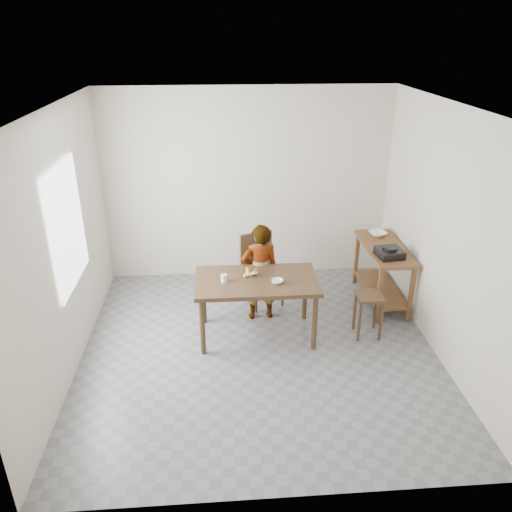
{
  "coord_description": "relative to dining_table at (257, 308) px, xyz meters",
  "views": [
    {
      "loc": [
        -0.39,
        -4.75,
        3.38
      ],
      "look_at": [
        0.0,
        0.4,
        1.0
      ],
      "focal_mm": 35.0,
      "sensor_mm": 36.0,
      "label": 1
    }
  ],
  "objects": [
    {
      "name": "glass_tumbler",
      "position": [
        -0.37,
        -0.03,
        0.42
      ],
      "size": [
        0.09,
        0.09,
        0.09
      ],
      "primitive_type": "cylinder",
      "rotation": [
        0.0,
        0.0,
        0.25
      ],
      "color": "white",
      "rests_on": "dining_table"
    },
    {
      "name": "wall_front",
      "position": [
        0.0,
        -2.32,
        0.98
      ],
      "size": [
        4.0,
        0.04,
        2.7
      ],
      "primitive_type": "cube",
      "color": "beige",
      "rests_on": "ground"
    },
    {
      "name": "wall_back",
      "position": [
        0.0,
        1.72,
        0.98
      ],
      "size": [
        4.0,
        0.04,
        2.7
      ],
      "primitive_type": "cube",
      "color": "beige",
      "rests_on": "ground"
    },
    {
      "name": "dining_table",
      "position": [
        0.0,
        0.0,
        0.0
      ],
      "size": [
        1.4,
        0.8,
        0.75
      ],
      "primitive_type": null,
      "color": "#412D1A",
      "rests_on": "floor"
    },
    {
      "name": "small_bowl",
      "position": [
        0.22,
        -0.1,
        0.4
      ],
      "size": [
        0.16,
        0.16,
        0.04
      ],
      "primitive_type": "imported",
      "rotation": [
        0.0,
        0.0,
        0.17
      ],
      "color": "white",
      "rests_on": "dining_table"
    },
    {
      "name": "window_pane",
      "position": [
        -1.97,
        -0.1,
        1.12
      ],
      "size": [
        0.02,
        1.1,
        1.3
      ],
      "primitive_type": "cube",
      "color": "white",
      "rests_on": "wall_left"
    },
    {
      "name": "ceiling",
      "position": [
        0.0,
        -0.3,
        2.35
      ],
      "size": [
        4.0,
        4.0,
        0.04
      ],
      "primitive_type": "cube",
      "color": "white",
      "rests_on": "wall_back"
    },
    {
      "name": "dining_chair",
      "position": [
        0.14,
        0.77,
        0.09
      ],
      "size": [
        0.59,
        0.59,
        0.94
      ],
      "primitive_type": null,
      "rotation": [
        0.0,
        0.0,
        0.38
      ],
      "color": "#412D1A",
      "rests_on": "floor"
    },
    {
      "name": "gas_burner",
      "position": [
        1.67,
        0.39,
        0.47
      ],
      "size": [
        0.34,
        0.34,
        0.1
      ],
      "primitive_type": "cube",
      "rotation": [
        0.0,
        0.0,
        0.14
      ],
      "color": "black",
      "rests_on": "prep_counter"
    },
    {
      "name": "serving_bowl",
      "position": [
        1.73,
        1.07,
        0.45
      ],
      "size": [
        0.29,
        0.29,
        0.06
      ],
      "primitive_type": "imported",
      "rotation": [
        0.0,
        0.0,
        0.31
      ],
      "color": "white",
      "rests_on": "prep_counter"
    },
    {
      "name": "wall_right",
      "position": [
        2.02,
        -0.3,
        0.98
      ],
      "size": [
        0.04,
        4.0,
        2.7
      ],
      "primitive_type": "cube",
      "color": "beige",
      "rests_on": "ground"
    },
    {
      "name": "child",
      "position": [
        0.07,
        0.42,
        0.25
      ],
      "size": [
        0.49,
        0.35,
        1.26
      ],
      "primitive_type": "imported",
      "rotation": [
        0.0,
        0.0,
        3.25
      ],
      "color": "white",
      "rests_on": "floor"
    },
    {
      "name": "banana",
      "position": [
        -0.07,
        0.09,
        0.41
      ],
      "size": [
        0.21,
        0.17,
        0.06
      ],
      "primitive_type": null,
      "rotation": [
        0.0,
        0.0,
        0.3
      ],
      "color": "#F3CF4B",
      "rests_on": "dining_table"
    },
    {
      "name": "floor",
      "position": [
        0.0,
        -0.3,
        -0.4
      ],
      "size": [
        4.0,
        4.0,
        0.04
      ],
      "primitive_type": "cube",
      "color": "slate",
      "rests_on": "ground"
    },
    {
      "name": "prep_counter",
      "position": [
        1.72,
        0.7,
        0.03
      ],
      "size": [
        0.5,
        1.2,
        0.8
      ],
      "primitive_type": null,
      "color": "brown",
      "rests_on": "floor"
    },
    {
      "name": "stool",
      "position": [
        1.32,
        -0.09,
        -0.1
      ],
      "size": [
        0.32,
        0.32,
        0.54
      ],
      "primitive_type": null,
      "rotation": [
        0.0,
        0.0,
        -0.04
      ],
      "color": "#412D1A",
      "rests_on": "floor"
    },
    {
      "name": "wall_left",
      "position": [
        -2.02,
        -0.3,
        0.98
      ],
      "size": [
        0.04,
        4.0,
        2.7
      ],
      "primitive_type": "cube",
      "color": "beige",
      "rests_on": "ground"
    }
  ]
}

